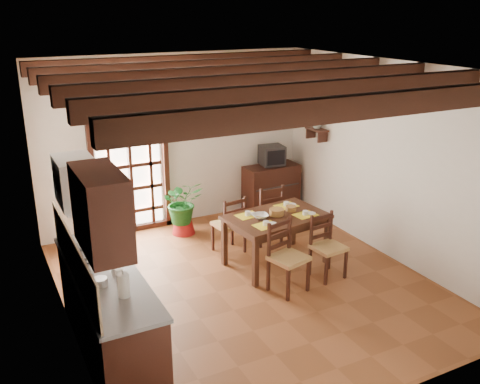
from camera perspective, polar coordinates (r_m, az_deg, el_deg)
ground_plane at (r=7.15m, az=0.76°, el=-9.81°), size 5.00×5.00×0.00m
room_shell at (r=6.47m, az=0.83°, el=4.41°), size 4.52×5.02×2.81m
ceiling_beams at (r=6.30m, az=0.87°, el=12.12°), size 4.50×4.34×0.20m
french_door at (r=8.56m, az=-11.70°, el=3.26°), size 1.26×0.11×2.32m
kitchen_counter at (r=5.84m, az=-13.92°, el=-12.24°), size 0.64×2.25×1.38m
upper_cabinet at (r=4.60m, az=-14.62°, el=-1.99°), size 0.35×0.80×0.70m
range_hood at (r=5.81m, az=-17.11°, el=0.98°), size 0.38×0.60×0.54m
counter_items at (r=5.69m, az=-14.52°, el=-7.61°), size 0.50×1.43×0.25m
dining_table at (r=7.44m, az=3.90°, el=-3.18°), size 1.45×1.02×0.73m
chair_near_left at (r=6.90m, az=5.09°, el=-8.26°), size 0.52×0.50×0.93m
chair_near_right at (r=7.32m, az=9.28°, el=-6.96°), size 0.44×0.42×0.87m
chair_far_left at (r=7.92m, az=-1.16°, el=-4.55°), size 0.46×0.44×0.88m
chair_far_right at (r=8.27m, az=2.78°, el=-3.39°), size 0.44×0.42×0.94m
table_setting at (r=7.40m, az=3.92°, el=-2.42°), size 0.99×0.66×0.09m
table_bowl at (r=7.30m, az=2.18°, el=-2.58°), size 0.25×0.25×0.05m
sideboard at (r=9.51m, az=3.35°, el=0.43°), size 0.99×0.47×0.83m
crt_tv at (r=9.33m, az=3.44°, el=3.94°), size 0.43×0.41×0.34m
fuse_box at (r=9.31m, az=1.85°, el=8.55°), size 0.25×0.03×0.32m
plant_pot at (r=8.67m, az=-6.05°, el=-3.70°), size 0.37×0.37×0.23m
potted_plant at (r=8.51m, az=-6.16°, el=-0.84°), size 1.80×1.59×1.86m
wall_shelf at (r=8.96m, az=8.19°, el=6.38°), size 0.20×0.42×0.20m
shelf_vase at (r=8.93m, az=8.23°, el=7.25°), size 0.15×0.15×0.15m
shelf_flowers at (r=8.89m, az=8.29°, el=8.56°), size 0.14×0.14×0.36m
framed_picture at (r=8.91m, az=8.80°, el=9.81°), size 0.03×0.32×0.32m
pendant_lamp at (r=7.11m, az=3.74°, el=7.89°), size 0.36×0.36×0.84m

